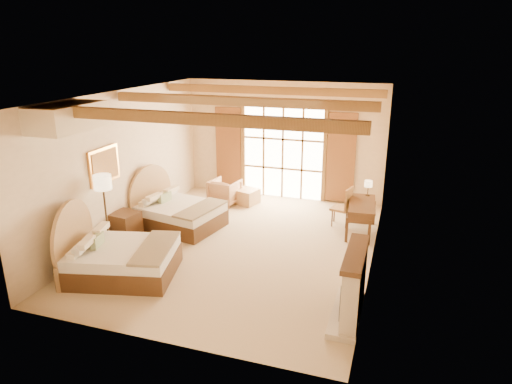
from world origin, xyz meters
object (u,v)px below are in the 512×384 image
at_px(bed_far, 175,211).
at_px(nightstand, 126,227).
at_px(armchair, 225,192).
at_px(bed_near, 116,255).
at_px(desk, 361,217).

bearing_deg(bed_far, nightstand, -109.52).
bearing_deg(nightstand, armchair, 77.20).
height_order(bed_near, armchair, bed_near).
relative_size(bed_near, nightstand, 3.46).
height_order(bed_near, desk, bed_near).
relative_size(nightstand, armchair, 0.87).
height_order(bed_far, armchair, bed_far).
xyz_separation_m(bed_far, armchair, (0.54, 1.86, -0.03)).
bearing_deg(bed_near, bed_far, 78.23).
bearing_deg(armchair, desk, 175.20).
bearing_deg(nightstand, bed_near, -54.13).
xyz_separation_m(bed_far, nightstand, (-0.63, -1.08, -0.05)).
relative_size(bed_near, armchair, 3.02).
relative_size(bed_near, bed_far, 1.06).
distance_m(bed_near, desk, 5.40).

